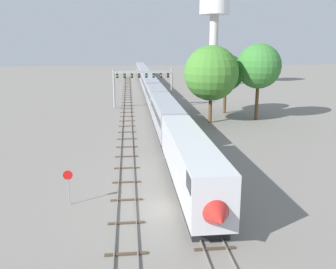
{
  "coord_description": "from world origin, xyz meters",
  "views": [
    {
      "loc": [
        -3.07,
        -25.96,
        12.43
      ],
      "look_at": [
        1.0,
        12.0,
        3.0
      ],
      "focal_mm": 39.07,
      "sensor_mm": 36.0,
      "label": 1
    }
  ],
  "objects_px": {
    "water_tower": "(214,16)",
    "stop_sign": "(68,183)",
    "passenger_train": "(149,85)",
    "signal_gantry": "(143,79)",
    "trackside_tree_right": "(259,66)",
    "trackside_tree_left": "(226,73)",
    "trackside_tree_mid": "(211,73)"
  },
  "relations": [
    {
      "from": "trackside_tree_left",
      "to": "trackside_tree_mid",
      "type": "relative_size",
      "value": 0.88
    },
    {
      "from": "signal_gantry",
      "to": "stop_sign",
      "type": "relative_size",
      "value": 4.2
    },
    {
      "from": "trackside_tree_left",
      "to": "trackside_tree_right",
      "type": "bearing_deg",
      "value": -59.39
    },
    {
      "from": "signal_gantry",
      "to": "water_tower",
      "type": "distance_m",
      "value": 46.67
    },
    {
      "from": "stop_sign",
      "to": "water_tower",
      "type": "bearing_deg",
      "value": 69.82
    },
    {
      "from": "trackside_tree_mid",
      "to": "signal_gantry",
      "type": "bearing_deg",
      "value": 123.19
    },
    {
      "from": "water_tower",
      "to": "trackside_tree_left",
      "type": "xyz_separation_m",
      "value": [
        -8.14,
        -45.49,
        -13.2
      ]
    },
    {
      "from": "signal_gantry",
      "to": "trackside_tree_left",
      "type": "bearing_deg",
      "value": -27.39
    },
    {
      "from": "stop_sign",
      "to": "trackside_tree_right",
      "type": "xyz_separation_m",
      "value": [
        26.31,
        31.43,
        7.04
      ]
    },
    {
      "from": "passenger_train",
      "to": "stop_sign",
      "type": "xyz_separation_m",
      "value": [
        -10.0,
        -64.25,
        -0.74
      ]
    },
    {
      "from": "passenger_train",
      "to": "stop_sign",
      "type": "bearing_deg",
      "value": -98.85
    },
    {
      "from": "water_tower",
      "to": "stop_sign",
      "type": "bearing_deg",
      "value": -110.18
    },
    {
      "from": "passenger_train",
      "to": "signal_gantry",
      "type": "xyz_separation_m",
      "value": [
        -2.25,
        -18.74,
        3.14
      ]
    },
    {
      "from": "water_tower",
      "to": "trackside_tree_mid",
      "type": "distance_m",
      "value": 56.43
    },
    {
      "from": "passenger_train",
      "to": "water_tower",
      "type": "distance_m",
      "value": 33.41
    },
    {
      "from": "water_tower",
      "to": "passenger_train",
      "type": "bearing_deg",
      "value": -137.22
    },
    {
      "from": "water_tower",
      "to": "trackside_tree_mid",
      "type": "height_order",
      "value": "water_tower"
    },
    {
      "from": "signal_gantry",
      "to": "stop_sign",
      "type": "distance_m",
      "value": 46.33
    },
    {
      "from": "trackside_tree_right",
      "to": "water_tower",
      "type": "bearing_deg",
      "value": 85.23
    },
    {
      "from": "signal_gantry",
      "to": "water_tower",
      "type": "bearing_deg",
      "value": 58.83
    },
    {
      "from": "water_tower",
      "to": "trackside_tree_right",
      "type": "distance_m",
      "value": 53.41
    },
    {
      "from": "water_tower",
      "to": "stop_sign",
      "type": "xyz_separation_m",
      "value": [
        -30.64,
        -83.35,
        -18.78
      ]
    },
    {
      "from": "signal_gantry",
      "to": "trackside_tree_left",
      "type": "height_order",
      "value": "trackside_tree_left"
    },
    {
      "from": "passenger_train",
      "to": "stop_sign",
      "type": "relative_size",
      "value": 50.14
    },
    {
      "from": "signal_gantry",
      "to": "trackside_tree_right",
      "type": "bearing_deg",
      "value": -37.19
    },
    {
      "from": "trackside_tree_left",
      "to": "trackside_tree_mid",
      "type": "xyz_separation_m",
      "value": [
        -4.5,
        -8.03,
        0.53
      ]
    },
    {
      "from": "passenger_train",
      "to": "trackside_tree_mid",
      "type": "xyz_separation_m",
      "value": [
        8.0,
        -34.42,
        5.37
      ]
    },
    {
      "from": "trackside_tree_mid",
      "to": "trackside_tree_left",
      "type": "bearing_deg",
      "value": 60.73
    },
    {
      "from": "signal_gantry",
      "to": "trackside_tree_right",
      "type": "distance_m",
      "value": 23.51
    },
    {
      "from": "signal_gantry",
      "to": "stop_sign",
      "type": "xyz_separation_m",
      "value": [
        -7.75,
        -45.51,
        -3.88
      ]
    },
    {
      "from": "trackside_tree_right",
      "to": "signal_gantry",
      "type": "bearing_deg",
      "value": 142.81
    },
    {
      "from": "passenger_train",
      "to": "trackside_tree_right",
      "type": "distance_m",
      "value": 37.2
    }
  ]
}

